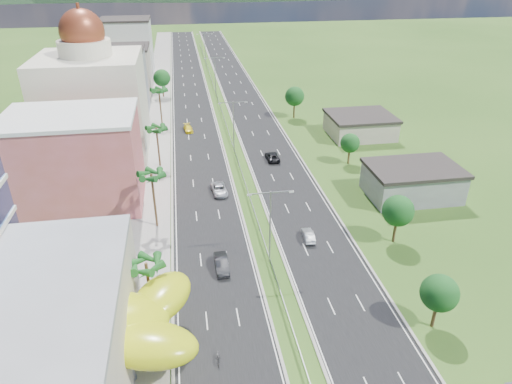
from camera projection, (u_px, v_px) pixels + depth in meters
ground at (285, 312)px, 54.11m from camera, size 500.00×500.00×0.00m
road_left at (192, 100)px, 131.60m from camera, size 11.00×260.00×0.04m
road_right at (243, 98)px, 133.78m from camera, size 11.00×260.00×0.04m
sidewalk_left at (158, 102)px, 130.21m from camera, size 7.00×260.00×0.12m
median_guardrail at (224, 117)px, 116.68m from camera, size 0.10×216.06×0.76m
streetlight_median_b at (270, 220)px, 59.70m from camera, size 6.04×0.25×11.00m
streetlight_median_c at (233, 121)px, 94.63m from camera, size 6.04×0.25×11.00m
streetlight_median_d at (215, 72)px, 133.93m from camera, size 6.04×0.25×11.00m
streetlight_median_e at (205, 45)px, 173.22m from camera, size 6.04×0.25×11.00m
lime_canopy at (100, 324)px, 45.39m from camera, size 18.00×15.00×7.40m
pink_shophouse at (77, 162)px, 74.50m from camera, size 20.00×15.00×15.00m
domed_building at (93, 99)px, 92.79m from camera, size 20.00×20.00×28.70m
midrise_grey at (114, 84)px, 116.33m from camera, size 16.00×15.00×16.00m
midrise_beige at (123, 71)px, 136.24m from camera, size 16.00×15.00×13.00m
midrise_white at (128, 48)px, 155.16m from camera, size 16.00×15.00×18.00m
shed_near at (412, 183)px, 78.84m from camera, size 15.00×10.00×5.00m
shed_far at (360, 126)px, 105.46m from camera, size 14.00×12.00×4.40m
palm_tree_b at (146, 267)px, 50.32m from camera, size 3.60×3.60×8.10m
palm_tree_c at (152, 177)px, 67.12m from camera, size 3.60×3.60×9.60m
palm_tree_d at (156, 130)px, 87.65m from camera, size 3.60×3.60×8.60m
palm_tree_e at (159, 92)px, 109.12m from camera, size 3.60×3.60×9.40m
leafy_tree_lfar at (162, 78)px, 132.22m from camera, size 4.90×4.90×8.05m
leafy_tree_ra at (439, 293)px, 49.84m from camera, size 4.20×4.20×6.90m
leafy_tree_rb at (398, 211)px, 64.93m from camera, size 4.55×4.55×7.47m
leafy_tree_rc at (350, 143)px, 90.19m from camera, size 3.85×3.85×6.33m
leafy_tree_rd at (295, 96)px, 115.25m from camera, size 4.90×4.90×8.05m
car_dark_left at (222, 264)px, 61.04m from camera, size 1.82×5.01×1.64m
car_silver_mid_left at (219, 189)px, 80.40m from camera, size 2.92×5.51×1.48m
car_yellow_far_left at (188, 129)px, 108.43m from camera, size 2.40×4.78×1.33m
car_silver_right at (308, 235)px, 67.46m from camera, size 1.69×4.18×1.35m
car_dark_far_right at (272, 157)px, 93.38m from camera, size 2.48×5.28×1.46m
motorcycle at (218, 357)px, 47.21m from camera, size 0.64×1.96×1.24m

